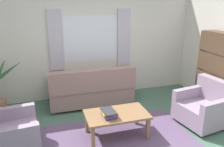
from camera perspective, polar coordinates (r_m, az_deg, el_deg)
ground_plane at (r=4.09m, az=1.80°, el=-16.84°), size 6.24×6.24×0.00m
wall_back at (r=5.65m, az=-5.43°, el=7.25°), size 5.32×0.12×2.60m
window_with_curtains at (r=5.54m, az=-5.30°, el=8.62°), size 1.98×0.07×1.40m
area_rug at (r=4.09m, az=1.80°, el=-16.77°), size 2.63×1.76×0.01m
couch at (r=5.28m, az=-5.22°, el=-4.05°), size 1.90×0.82×0.92m
armchair_left at (r=3.98m, az=-24.84°, el=-13.70°), size 0.91×0.93×0.88m
armchair_right at (r=4.82m, az=22.17°, el=-7.76°), size 0.94×0.96×0.88m
coffee_table at (r=4.08m, az=1.18°, el=-10.68°), size 1.10×0.64×0.44m
book_stack_on_table at (r=3.93m, az=-0.75°, el=-9.91°), size 0.26×0.34×0.11m
bookshelf at (r=5.28m, az=24.70°, el=0.31°), size 0.30×0.94×1.72m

